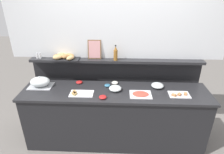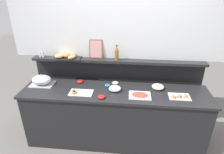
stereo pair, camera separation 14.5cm
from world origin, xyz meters
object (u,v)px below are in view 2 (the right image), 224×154
at_px(glass_bowl_medium, 158,87).
at_px(condiment_bowl_teal, 108,85).
at_px(glass_bowl_large, 115,89).
at_px(framed_picture, 96,49).
at_px(sandwich_platter_front, 179,97).
at_px(condiment_bowl_dark, 101,97).
at_px(sandwich_platter_rear, 80,93).
at_px(condiment_bowl_cream, 115,83).
at_px(vinegar_bottle_amber, 117,54).
at_px(cold_cuts_platter, 140,95).
at_px(serving_cloche, 42,80).
at_px(salt_shaker, 40,54).
at_px(condiment_bowl_red, 80,81).
at_px(pepper_shaker, 43,54).
at_px(bread_basket, 66,56).

relative_size(glass_bowl_medium, condiment_bowl_teal, 2.02).
xyz_separation_m(glass_bowl_large, framed_picture, (-0.33, 0.43, 0.43)).
distance_m(sandwich_platter_front, condiment_bowl_dark, 1.04).
distance_m(sandwich_platter_rear, sandwich_platter_front, 1.36).
distance_m(sandwich_platter_front, condiment_bowl_cream, 0.94).
bearing_deg(condiment_bowl_dark, vinegar_bottle_amber, 75.24).
bearing_deg(cold_cuts_platter, serving_cloche, 173.09).
xyz_separation_m(glass_bowl_medium, vinegar_bottle_amber, (-0.62, 0.25, 0.40)).
bearing_deg(condiment_bowl_teal, glass_bowl_large, -45.49).
bearing_deg(vinegar_bottle_amber, condiment_bowl_dark, -104.76).
height_order(sandwich_platter_rear, salt_shaker, salt_shaker).
height_order(condiment_bowl_red, condiment_bowl_teal, condiment_bowl_red).
bearing_deg(condiment_bowl_teal, cold_cuts_platter, -25.81).
relative_size(cold_cuts_platter, glass_bowl_large, 1.68).
bearing_deg(condiment_bowl_teal, pepper_shaker, 165.65).
relative_size(sandwich_platter_rear, condiment_bowl_cream, 3.31).
height_order(serving_cloche, pepper_shaker, pepper_shaker).
bearing_deg(glass_bowl_large, pepper_shaker, 161.57).
bearing_deg(glass_bowl_large, sandwich_platter_front, -5.89).
relative_size(cold_cuts_platter, framed_picture, 1.02).
distance_m(cold_cuts_platter, framed_picture, 0.98).
height_order(salt_shaker, framed_picture, framed_picture).
height_order(glass_bowl_large, salt_shaker, salt_shaker).
height_order(pepper_shaker, framed_picture, framed_picture).
xyz_separation_m(sandwich_platter_rear, condiment_bowl_teal, (0.36, 0.24, 0.01)).
distance_m(serving_cloche, salt_shaker, 0.45).
bearing_deg(condiment_bowl_cream, salt_shaker, 171.40).
bearing_deg(serving_cloche, glass_bowl_large, -3.68).
bearing_deg(glass_bowl_large, framed_picture, 127.59).
bearing_deg(condiment_bowl_dark, cold_cuts_platter, 11.93).
height_order(condiment_bowl_teal, bread_basket, bread_basket).
distance_m(condiment_bowl_red, vinegar_bottle_amber, 0.70).
xyz_separation_m(glass_bowl_large, condiment_bowl_teal, (-0.12, 0.12, -0.02)).
xyz_separation_m(sandwich_platter_rear, vinegar_bottle_amber, (0.47, 0.48, 0.42)).
distance_m(sandwich_platter_rear, vinegar_bottle_amber, 0.79).
distance_m(glass_bowl_medium, bread_basket, 1.48).
xyz_separation_m(cold_cuts_platter, condiment_bowl_teal, (-0.47, 0.23, 0.01)).
bearing_deg(vinegar_bottle_amber, bread_basket, 178.70).
distance_m(condiment_bowl_red, condiment_bowl_teal, 0.44).
relative_size(glass_bowl_medium, bread_basket, 0.43).
relative_size(glass_bowl_medium, framed_picture, 0.61).
xyz_separation_m(condiment_bowl_red, condiment_bowl_cream, (0.54, 0.01, -0.00)).
bearing_deg(condiment_bowl_red, pepper_shaker, 162.94).
height_order(glass_bowl_large, condiment_bowl_teal, glass_bowl_large).
height_order(condiment_bowl_dark, pepper_shaker, pepper_shaker).
height_order(vinegar_bottle_amber, salt_shaker, vinegar_bottle_amber).
relative_size(condiment_bowl_red, condiment_bowl_cream, 1.01).
relative_size(salt_shaker, bread_basket, 0.21).
bearing_deg(sandwich_platter_front, framed_picture, 156.63).
relative_size(serving_cloche, glass_bowl_medium, 1.93).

